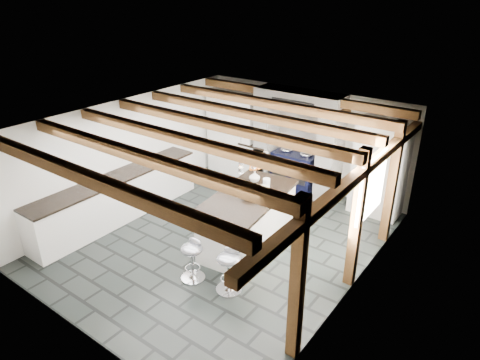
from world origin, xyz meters
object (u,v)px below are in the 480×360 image
Objects in this scene: bar_stool_far at (192,255)px; kitchen_island at (248,219)px; range_cooker at (295,171)px; bar_stool_near at (229,265)px.

kitchen_island is at bearing 83.57° from bar_stool_far.
range_cooker is at bearing 93.84° from kitchen_island.
bar_stool_far is at bearing 170.66° from bar_stool_near.
kitchen_island is at bearing -79.52° from range_cooker.
bar_stool_near is at bearing -75.34° from range_cooker.
bar_stool_near is (0.52, -1.24, -0.05)m from kitchen_island.
range_cooker is 1.38× the size of bar_stool_far.
bar_stool_near is (0.99, -3.77, 0.01)m from range_cooker.
bar_stool_near is at bearing 8.79° from bar_stool_far.
kitchen_island reaches higher than bar_stool_near.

